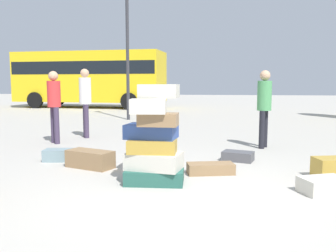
{
  "coord_description": "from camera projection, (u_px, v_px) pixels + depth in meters",
  "views": [
    {
      "loc": [
        0.48,
        -4.35,
        1.38
      ],
      "look_at": [
        -0.44,
        1.67,
        0.66
      ],
      "focal_mm": 38.35,
      "sensor_mm": 36.0,
      "label": 1
    }
  ],
  "objects": [
    {
      "name": "suitcase_brown_white_trunk",
      "position": [
        211.0,
        168.0,
        5.5
      ],
      "size": [
        0.76,
        0.48,
        0.16
      ],
      "primitive_type": "cube",
      "rotation": [
        0.0,
        0.0,
        0.26
      ],
      "color": "olive",
      "rests_on": "ground"
    },
    {
      "name": "person_bearded_onlooker",
      "position": [
        264.0,
        102.0,
        7.63
      ],
      "size": [
        0.3,
        0.32,
        1.66
      ],
      "rotation": [
        0.0,
        0.0,
        -1.96
      ],
      "color": "black",
      "rests_on": "ground"
    },
    {
      "name": "lamp_post",
      "position": [
        127.0,
        11.0,
        13.31
      ],
      "size": [
        0.36,
        0.36,
        6.26
      ],
      "color": "#333338",
      "rests_on": "ground"
    },
    {
      "name": "person_passerby_in_red",
      "position": [
        54.0,
        100.0,
        8.22
      ],
      "size": [
        0.3,
        0.3,
        1.66
      ],
      "rotation": [
        0.0,
        0.0,
        -0.77
      ],
      "color": "#3F334C",
      "rests_on": "ground"
    },
    {
      "name": "suitcase_tower",
      "position": [
        154.0,
        143.0,
        4.96
      ],
      "size": [
        0.85,
        0.72,
        1.37
      ],
      "color": "#26594C",
      "rests_on": "ground"
    },
    {
      "name": "suitcase_charcoal_upright_blue",
      "position": [
        238.0,
        156.0,
        6.42
      ],
      "size": [
        0.6,
        0.47,
        0.17
      ],
      "primitive_type": "cube",
      "rotation": [
        0.0,
        0.0,
        -0.28
      ],
      "color": "#4C4C51",
      "rests_on": "ground"
    },
    {
      "name": "suitcase_tan_left_side",
      "position": [
        333.0,
        168.0,
        5.22
      ],
      "size": [
        0.58,
        0.47,
        0.31
      ],
      "primitive_type": "cube",
      "rotation": [
        0.0,
        0.0,
        0.25
      ],
      "color": "#B28C33",
      "rests_on": "ground"
    },
    {
      "name": "ground_plane",
      "position": [
        182.0,
        194.0,
        4.5
      ],
      "size": [
        80.0,
        80.0,
        0.0
      ],
      "primitive_type": "plane",
      "color": "#ADA89E"
    },
    {
      "name": "suitcase_brown_foreground_far",
      "position": [
        90.0,
        159.0,
        5.9
      ],
      "size": [
        0.86,
        0.6,
        0.28
      ],
      "primitive_type": "cube",
      "rotation": [
        0.0,
        0.0,
        -0.35
      ],
      "color": "olive",
      "rests_on": "ground"
    },
    {
      "name": "person_tourist_with_camera",
      "position": [
        85.0,
        97.0,
        9.11
      ],
      "size": [
        0.3,
        0.31,
        1.75
      ],
      "rotation": [
        0.0,
        0.0,
        -1.08
      ],
      "color": "#3F334C",
      "rests_on": "ground"
    },
    {
      "name": "parked_bus",
      "position": [
        90.0,
        76.0,
        20.65
      ],
      "size": [
        8.66,
        3.12,
        3.15
      ],
      "rotation": [
        0.0,
        0.0,
        -0.06
      ],
      "color": "yellow",
      "rests_on": "ground"
    },
    {
      "name": "suitcase_cream_right_side",
      "position": [
        324.0,
        185.0,
        4.53
      ],
      "size": [
        0.67,
        0.56,
        0.2
      ],
      "primitive_type": "cube",
      "rotation": [
        0.0,
        0.0,
        0.39
      ],
      "color": "beige",
      "rests_on": "ground"
    },
    {
      "name": "suitcase_slate_behind_tower",
      "position": [
        64.0,
        155.0,
        6.42
      ],
      "size": [
        0.72,
        0.4,
        0.21
      ],
      "primitive_type": "cube",
      "rotation": [
        0.0,
        0.0,
        0.14
      ],
      "color": "gray",
      "rests_on": "ground"
    }
  ]
}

